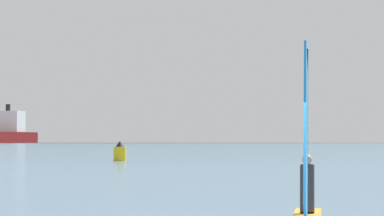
% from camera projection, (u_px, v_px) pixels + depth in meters
% --- Properties ---
extents(windsurfer, '(2.00, 3.96, 4.06)m').
position_uv_depth(windsurfer, '(307.00, 167.00, 19.42)').
color(windsurfer, orange).
rests_on(windsurfer, ground_plane).
extents(distant_headland, '(817.48, 493.20, 38.10)m').
position_uv_depth(distant_headland, '(162.00, 130.00, 1398.61)').
color(distant_headland, '#4C564C').
rests_on(distant_headland, ground_plane).
extents(channel_buoy, '(1.09, 1.09, 1.72)m').
position_uv_depth(channel_buoy, '(120.00, 152.00, 77.27)').
color(channel_buoy, yellow).
rests_on(channel_buoy, ground_plane).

